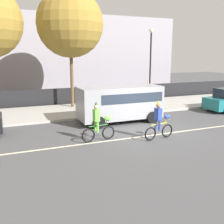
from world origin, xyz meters
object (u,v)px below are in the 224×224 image
at_px(street_lamp_post, 151,55).
at_px(pedestrian_onlooker, 148,91).
at_px(parade_cyclist_lime, 99,124).
at_px(parade_cyclist_cobalt, 160,122).
at_px(parked_van_grey, 121,101).

xyz_separation_m(street_lamp_post, pedestrian_onlooker, (0.81, 1.66, -2.97)).
distance_m(parade_cyclist_lime, parade_cyclist_cobalt, 2.94).
distance_m(parked_van_grey, street_lamp_post, 6.23).
height_order(parade_cyclist_cobalt, parked_van_grey, parked_van_grey).
xyz_separation_m(parade_cyclist_cobalt, pedestrian_onlooker, (4.65, 9.24, 0.17)).
bearing_deg(parade_cyclist_cobalt, pedestrian_onlooker, 63.28).
bearing_deg(parade_cyclist_lime, parked_van_grey, 50.35).
bearing_deg(parked_van_grey, parade_cyclist_cobalt, -84.99).
bearing_deg(street_lamp_post, parade_cyclist_lime, -134.67).
distance_m(parade_cyclist_lime, parked_van_grey, 3.91).
bearing_deg(pedestrian_onlooker, street_lamp_post, -115.94).
height_order(parade_cyclist_lime, pedestrian_onlooker, parade_cyclist_lime).
bearing_deg(parade_cyclist_cobalt, street_lamp_post, 63.11).
relative_size(parade_cyclist_lime, street_lamp_post, 0.33).
height_order(parade_cyclist_lime, street_lamp_post, street_lamp_post).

